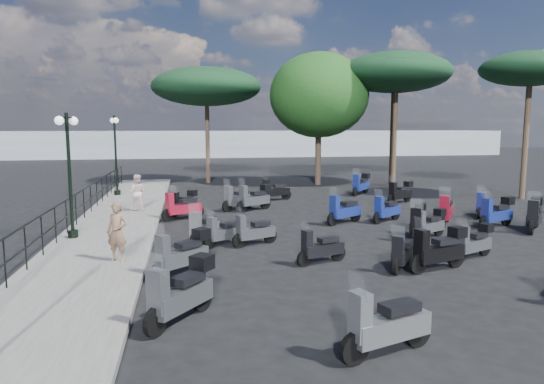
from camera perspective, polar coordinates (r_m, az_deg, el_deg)
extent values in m
plane|color=black|center=(15.20, 5.25, -6.00)|extent=(120.00, 120.00, 0.00)
cube|color=#5E5C5A|center=(17.79, -18.19, -4.09)|extent=(3.00, 30.00, 0.15)
cylinder|color=black|center=(11.91, -28.92, -7.36)|extent=(0.04, 0.04, 1.10)
cylinder|color=black|center=(13.17, -27.01, -5.86)|extent=(0.04, 0.04, 1.10)
cylinder|color=black|center=(14.46, -25.44, -4.61)|extent=(0.04, 0.04, 1.10)
cylinder|color=black|center=(15.75, -24.13, -3.57)|extent=(0.04, 0.04, 1.10)
cylinder|color=black|center=(17.06, -23.03, -2.68)|extent=(0.04, 0.04, 1.10)
cylinder|color=black|center=(18.37, -22.08, -1.92)|extent=(0.04, 0.04, 1.10)
cylinder|color=black|center=(19.70, -21.26, -1.26)|extent=(0.04, 0.04, 1.10)
cylinder|color=black|center=(21.03, -20.55, -0.68)|extent=(0.04, 0.04, 1.10)
cylinder|color=black|center=(22.36, -19.92, -0.17)|extent=(0.04, 0.04, 1.10)
cylinder|color=black|center=(23.70, -19.36, 0.28)|extent=(0.04, 0.04, 1.10)
cylinder|color=black|center=(25.04, -18.86, 0.68)|extent=(0.04, 0.04, 1.10)
cylinder|color=black|center=(26.38, -18.41, 1.04)|extent=(0.04, 0.04, 1.10)
cylinder|color=black|center=(27.73, -18.01, 1.37)|extent=(0.04, 0.04, 1.10)
cylinder|color=black|center=(29.08, -17.64, 1.66)|extent=(0.04, 0.04, 1.10)
cylinder|color=black|center=(30.43, -17.30, 1.93)|extent=(0.04, 0.04, 1.10)
cube|color=black|center=(17.64, -22.63, -0.59)|extent=(0.04, 26.00, 0.04)
cube|color=black|center=(17.72, -22.54, -2.28)|extent=(0.04, 26.00, 0.04)
cylinder|color=black|center=(16.42, -22.36, -4.57)|extent=(0.31, 0.31, 0.23)
cylinder|color=black|center=(16.15, -22.70, 1.73)|extent=(0.11, 0.11, 3.86)
cylinder|color=black|center=(16.08, -23.03, 8.07)|extent=(0.26, 0.85, 0.04)
sphere|color=white|center=(16.47, -22.30, 7.75)|extent=(0.27, 0.27, 0.27)
sphere|color=white|center=(15.70, -23.76, 7.70)|extent=(0.27, 0.27, 0.27)
cylinder|color=black|center=(25.73, -17.73, -0.06)|extent=(0.32, 0.32, 0.24)
cylinder|color=black|center=(25.55, -17.90, 4.10)|extent=(0.11, 0.11, 3.98)
cylinder|color=black|center=(25.51, -18.08, 8.23)|extent=(0.30, 0.87, 0.04)
sphere|color=white|center=(25.95, -18.22, 7.99)|extent=(0.28, 0.28, 0.28)
sphere|color=white|center=(25.07, -17.90, 8.02)|extent=(0.28, 0.28, 0.28)
imported|color=brown|center=(13.04, -17.76, -4.51)|extent=(0.66, 0.57, 1.54)
imported|color=beige|center=(20.64, -15.62, -0.07)|extent=(0.78, 0.64, 1.50)
cylinder|color=black|center=(8.85, -13.56, -14.64)|extent=(0.42, 0.49, 0.54)
cylinder|color=black|center=(9.82, -8.23, -12.22)|extent=(0.42, 0.49, 0.54)
cube|color=#414347|center=(9.29, -10.55, -12.13)|extent=(1.20, 1.37, 0.38)
cube|color=black|center=(9.33, -9.86, -10.00)|extent=(0.68, 0.73, 0.16)
cube|color=#414347|center=(8.74, -13.27, -11.35)|extent=(0.41, 0.40, 0.78)
plane|color=white|center=(8.54, -13.67, -8.28)|extent=(0.39, 0.33, 0.41)
cube|color=black|center=(9.61, -8.24, -8.18)|extent=(0.52, 0.52, 0.29)
cylinder|color=black|center=(11.74, -12.98, -9.06)|extent=(0.45, 0.40, 0.50)
cylinder|color=black|center=(12.50, -8.35, -7.91)|extent=(0.45, 0.40, 0.50)
cube|color=#414347|center=(12.09, -10.42, -7.57)|extent=(1.27, 1.14, 0.36)
cube|color=black|center=(12.13, -9.80, -6.08)|extent=(0.68, 0.64, 0.15)
cube|color=#414347|center=(11.66, -12.72, -6.72)|extent=(0.38, 0.39, 0.73)
plane|color=white|center=(11.52, -13.04, -4.50)|extent=(0.32, 0.36, 0.39)
cube|color=black|center=(12.35, -8.33, -4.90)|extent=(0.49, 0.48, 0.27)
cylinder|color=black|center=(14.51, -9.10, -5.72)|extent=(0.34, 0.49, 0.50)
cylinder|color=black|center=(15.59, -6.90, -4.74)|extent=(0.34, 0.49, 0.50)
cube|color=gray|center=(15.05, -7.88, -4.48)|extent=(0.97, 1.35, 0.35)
cube|color=black|center=(15.14, -7.59, -3.27)|extent=(0.58, 0.70, 0.15)
cube|color=gray|center=(14.48, -8.98, -3.81)|extent=(0.38, 0.35, 0.73)
plane|color=white|center=(14.34, -9.14, -2.02)|extent=(0.38, 0.27, 0.39)
cylinder|color=black|center=(14.51, -7.28, -5.82)|extent=(0.40, 0.32, 0.43)
cylinder|color=black|center=(15.19, -4.09, -5.17)|extent=(0.40, 0.32, 0.43)
cube|color=#414347|center=(14.84, -5.52, -4.86)|extent=(1.12, 0.93, 0.30)
cube|color=black|center=(14.88, -5.09, -3.83)|extent=(0.59, 0.53, 0.13)
cube|color=#414347|center=(14.47, -7.08, -4.19)|extent=(0.32, 0.33, 0.63)
plane|color=white|center=(14.36, -7.28, -2.65)|extent=(0.26, 0.32, 0.33)
cylinder|color=black|center=(18.79, -12.13, -2.70)|extent=(0.50, 0.32, 0.51)
cylinder|color=black|center=(19.35, -8.74, -2.31)|extent=(0.50, 0.32, 0.51)
cube|color=maroon|center=(19.05, -10.28, -1.92)|extent=(1.38, 0.94, 0.36)
cube|color=black|center=(19.09, -9.82, -1.00)|extent=(0.71, 0.57, 0.15)
cube|color=maroon|center=(18.75, -11.94, -1.21)|extent=(0.35, 0.39, 0.74)
plane|color=white|center=(18.65, -12.16, 0.21)|extent=(0.26, 0.39, 0.39)
cylinder|color=black|center=(19.71, -11.46, -2.27)|extent=(0.37, 0.41, 0.46)
cylinder|color=black|center=(20.57, -9.36, -1.80)|extent=(0.37, 0.41, 0.46)
cube|color=black|center=(20.14, -10.32, -1.53)|extent=(1.04, 1.15, 0.32)
cube|color=black|center=(20.23, -10.04, -0.72)|extent=(0.58, 0.62, 0.13)
cube|color=black|center=(19.70, -11.35, -0.98)|extent=(0.35, 0.34, 0.67)
plane|color=white|center=(19.60, -11.49, 0.23)|extent=(0.33, 0.29, 0.35)
cube|color=black|center=(20.49, -9.37, -0.11)|extent=(0.44, 0.44, 0.25)
cylinder|color=black|center=(7.82, 9.68, -17.72)|extent=(0.53, 0.27, 0.52)
cylinder|color=black|center=(8.62, 16.75, -15.45)|extent=(0.53, 0.27, 0.52)
cube|color=gray|center=(8.16, 13.75, -15.22)|extent=(1.45, 0.80, 0.37)
cube|color=black|center=(8.17, 14.80, -12.95)|extent=(0.72, 0.51, 0.15)
cube|color=gray|center=(7.67, 10.30, -14.20)|extent=(0.33, 0.38, 0.76)
plane|color=white|center=(7.46, 9.99, -10.83)|extent=(0.21, 0.42, 0.40)
cylinder|color=black|center=(12.32, 14.45, -8.47)|extent=(0.36, 0.39, 0.44)
cylinder|color=black|center=(13.33, 15.89, -7.28)|extent=(0.36, 0.39, 0.44)
cube|color=black|center=(12.82, 15.28, -7.09)|extent=(1.02, 1.09, 0.31)
cube|color=black|center=(12.91, 15.52, -5.84)|extent=(0.57, 0.59, 0.13)
cube|color=black|center=(12.28, 14.62, -6.50)|extent=(0.34, 0.33, 0.64)
plane|color=white|center=(12.14, 14.61, -4.69)|extent=(0.30, 0.28, 0.34)
cylinder|color=black|center=(12.65, 3.85, -7.81)|extent=(0.44, 0.23, 0.43)
cylinder|color=black|center=(13.26, 7.79, -7.14)|extent=(0.44, 0.23, 0.43)
cube|color=black|center=(12.93, 6.04, -6.75)|extent=(1.21, 0.68, 0.31)
cube|color=black|center=(12.96, 6.61, -5.58)|extent=(0.60, 0.44, 0.13)
cube|color=black|center=(12.58, 4.15, -5.95)|extent=(0.28, 0.32, 0.63)
plane|color=white|center=(12.47, 3.96, -4.17)|extent=(0.18, 0.35, 0.34)
cylinder|color=black|center=(14.53, -3.88, -5.73)|extent=(0.44, 0.27, 0.44)
cylinder|color=black|center=(15.11, -0.21, -5.19)|extent=(0.44, 0.27, 0.44)
cube|color=#414347|center=(14.80, -1.86, -4.81)|extent=(1.23, 0.78, 0.32)
cube|color=black|center=(14.83, -1.35, -3.75)|extent=(0.62, 0.48, 0.13)
cube|color=#414347|center=(14.48, -3.64, -4.05)|extent=(0.30, 0.34, 0.65)
plane|color=white|center=(14.37, -3.85, -2.45)|extent=(0.21, 0.35, 0.34)
cylinder|color=black|center=(20.56, -5.32, -1.67)|extent=(0.46, 0.39, 0.50)
cylinder|color=black|center=(21.41, -2.84, -1.27)|extent=(0.46, 0.39, 0.50)
cube|color=gray|center=(20.99, -3.96, -0.94)|extent=(1.29, 1.11, 0.35)
cube|color=black|center=(21.07, -3.62, -0.10)|extent=(0.69, 0.63, 0.15)
cube|color=gray|center=(20.54, -5.17, -0.32)|extent=(0.37, 0.39, 0.73)
plane|color=white|center=(20.44, -5.31, 0.96)|extent=(0.31, 0.36, 0.39)
cylinder|color=black|center=(20.36, -3.56, -1.72)|extent=(0.50, 0.36, 0.52)
cylinder|color=black|center=(21.17, -0.79, -1.34)|extent=(0.50, 0.36, 0.52)
cube|color=#414347|center=(20.76, -2.03, -0.98)|extent=(1.39, 1.05, 0.37)
cube|color=black|center=(20.83, -1.65, -0.10)|extent=(0.72, 0.62, 0.15)
cube|color=#414347|center=(20.33, -3.38, -0.31)|extent=(0.37, 0.40, 0.76)
plane|color=white|center=(20.23, -3.53, 1.04)|extent=(0.29, 0.40, 0.40)
cube|color=black|center=(21.09, -0.75, 0.53)|extent=(0.49, 0.49, 0.28)
cylinder|color=black|center=(14.00, 21.28, -6.80)|extent=(0.44, 0.26, 0.44)
cylinder|color=black|center=(14.88, 23.73, -6.07)|extent=(0.44, 0.26, 0.44)
cube|color=#414347|center=(14.44, 22.68, -5.76)|extent=(1.21, 0.76, 0.31)
cube|color=black|center=(14.51, 23.08, -4.68)|extent=(0.61, 0.47, 0.13)
cube|color=#414347|center=(13.96, 21.54, -5.08)|extent=(0.29, 0.33, 0.64)
plane|color=white|center=(13.83, 21.49, -3.45)|extent=(0.20, 0.35, 0.34)
cube|color=black|center=(14.78, 23.89, -3.86)|extent=(0.40, 0.39, 0.24)
cylinder|color=black|center=(17.76, 7.17, -3.18)|extent=(0.50, 0.35, 0.51)
cylinder|color=black|center=(18.71, 9.82, -2.67)|extent=(0.50, 0.35, 0.51)
cube|color=navy|center=(18.24, 8.65, -2.30)|extent=(1.38, 1.01, 0.36)
cube|color=black|center=(18.32, 9.04, -1.32)|extent=(0.71, 0.60, 0.15)
cube|color=navy|center=(17.74, 7.38, -1.59)|extent=(0.36, 0.39, 0.75)
plane|color=white|center=(17.62, 7.27, -0.07)|extent=(0.28, 0.39, 0.40)
cylinder|color=black|center=(18.40, 12.33, -2.98)|extent=(0.45, 0.33, 0.47)
cylinder|color=black|center=(19.36, 14.33, -2.51)|extent=(0.45, 0.33, 0.47)
cube|color=navy|center=(18.89, 13.46, -2.20)|extent=(1.25, 0.96, 0.33)
cube|color=black|center=(18.98, 13.76, -1.32)|extent=(0.65, 0.56, 0.14)
cube|color=navy|center=(18.39, 12.51, -1.57)|extent=(0.34, 0.36, 0.68)
plane|color=white|center=(18.28, 12.45, -0.23)|extent=(0.26, 0.35, 0.36)
cylinder|color=black|center=(23.30, -0.91, -0.53)|extent=(0.50, 0.25, 0.49)
cylinder|color=black|center=(23.88, 1.71, -0.33)|extent=(0.50, 0.25, 0.49)
cube|color=black|center=(23.58, 0.52, 0.02)|extent=(1.37, 0.74, 0.35)
cube|color=black|center=(23.63, 0.89, 0.73)|extent=(0.68, 0.48, 0.14)
cube|color=black|center=(23.27, -0.74, 0.63)|extent=(0.31, 0.36, 0.72)
plane|color=white|center=(23.19, -0.87, 1.75)|extent=(0.20, 0.39, 0.38)
cylinder|color=black|center=(12.51, 16.81, -8.13)|extent=(0.52, 0.25, 0.51)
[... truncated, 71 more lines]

